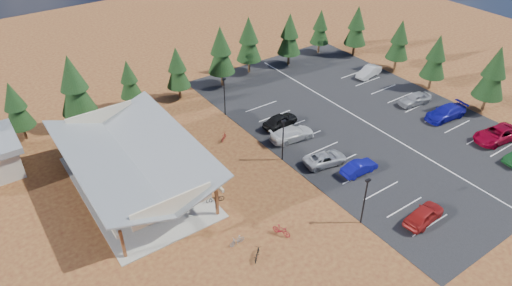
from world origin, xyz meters
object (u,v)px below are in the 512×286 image
at_px(car_2, 325,159).
at_px(car_7, 446,112).
at_px(car_1, 359,167).
at_px(car_9, 369,72).
at_px(car_4, 280,120).
at_px(lamp_post_0, 365,198).
at_px(bike_2, 111,168).
at_px(bike_4, 170,202).
at_px(bike_pavilion, 132,156).
at_px(lamp_post_2, 224,94).
at_px(car_8, 415,99).
at_px(bike_12, 257,254).
at_px(car_0, 424,215).
at_px(car_6, 497,134).
at_px(trash_bin_0, 206,166).
at_px(bike_7, 141,144).
at_px(bike_0, 154,219).
at_px(bike_3, 95,153).
at_px(bike_5, 172,186).
at_px(bike_6, 143,172).
at_px(bike_11, 281,230).
at_px(car_3, 292,134).
at_px(trash_bin_1, 219,171).
at_px(bike_15, 224,137).
at_px(bike_16, 215,198).
at_px(bike_13, 237,241).
at_px(bike_14, 222,172).

height_order(car_2, car_7, car_7).
height_order(car_1, car_9, car_9).
relative_size(car_4, car_9, 1.03).
distance_m(lamp_post_0, car_9, 31.60).
relative_size(bike_2, bike_4, 0.85).
bearing_deg(bike_pavilion, car_2, -24.30).
bearing_deg(lamp_post_2, bike_4, -138.82).
bearing_deg(car_8, bike_12, -64.98).
bearing_deg(car_0, car_6, -84.40).
bearing_deg(trash_bin_0, lamp_post_0, -63.02).
xyz_separation_m(lamp_post_2, car_7, (22.37, -16.83, -2.10)).
distance_m(bike_7, car_8, 35.90).
relative_size(bike_0, bike_3, 0.99).
distance_m(bike_3, car_1, 29.09).
distance_m(bike_5, car_1, 19.67).
relative_size(bike_6, car_2, 0.33).
height_order(bike_11, car_4, car_4).
bearing_deg(lamp_post_0, trash_bin_0, 116.98).
distance_m(bike_7, car_9, 35.34).
xyz_separation_m(bike_5, car_1, (17.65, -8.70, 0.09)).
distance_m(lamp_post_2, bike_6, 15.22).
bearing_deg(bike_2, bike_6, -151.92).
bearing_deg(bike_7, car_9, -74.30).
relative_size(lamp_post_0, car_3, 0.94).
height_order(trash_bin_1, bike_0, same).
xyz_separation_m(bike_15, car_2, (6.65, -10.32, 0.25)).
distance_m(bike_11, car_6, 30.15).
distance_m(bike_5, car_3, 15.83).
xyz_separation_m(bike_0, bike_4, (2.26, 1.09, 0.09)).
relative_size(bike_6, car_4, 0.34).
distance_m(car_7, car_8, 4.65).
height_order(lamp_post_0, bike_5, lamp_post_0).
relative_size(bike_0, car_8, 0.33).
xyz_separation_m(bike_16, car_8, (31.80, 1.60, 0.35)).
relative_size(bike_pavilion, lamp_post_0, 3.77).
height_order(bike_2, bike_13, bike_2).
xyz_separation_m(bike_13, bike_16, (1.27, 5.89, 0.02)).
xyz_separation_m(bike_6, car_0, (18.67, -21.32, 0.32)).
distance_m(bike_5, car_9, 36.41).
relative_size(bike_0, bike_7, 0.88).
relative_size(bike_3, bike_6, 0.95).
bearing_deg(car_4, bike_0, 102.01).
bearing_deg(bike_5, bike_6, 36.91).
bearing_deg(car_3, bike_4, 105.76).
distance_m(bike_0, bike_14, 9.27).
bearing_deg(car_4, bike_5, 95.72).
relative_size(bike_14, car_3, 0.35).
bearing_deg(bike_pavilion, trash_bin_1, -21.67).
distance_m(bike_0, car_0, 25.14).
bearing_deg(bike_13, bike_2, -163.77).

